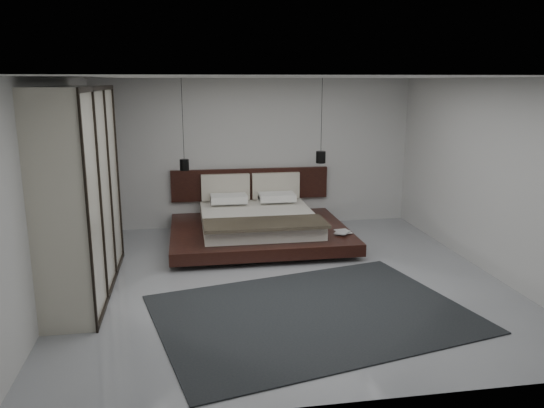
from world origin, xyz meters
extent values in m
plane|color=gray|center=(0.00, 0.00, 0.00)|extent=(6.00, 6.00, 0.00)
plane|color=white|center=(0.00, 0.00, 2.80)|extent=(6.00, 6.00, 0.00)
plane|color=#B7B7B4|center=(0.00, 3.00, 1.40)|extent=(6.00, 0.00, 6.00)
plane|color=#B7B7B4|center=(0.00, -3.00, 1.40)|extent=(6.00, 0.00, 6.00)
plane|color=#B7B7B4|center=(-3.00, 0.00, 1.40)|extent=(0.00, 6.00, 6.00)
plane|color=#B7B7B4|center=(3.00, 0.00, 1.40)|extent=(0.00, 6.00, 6.00)
cube|color=black|center=(-2.95, 2.45, 1.30)|extent=(0.05, 0.90, 2.60)
cube|color=black|center=(-0.12, 1.75, 0.04)|extent=(2.36, 1.93, 0.09)
cube|color=black|center=(-0.12, 1.75, 0.18)|extent=(3.01, 2.47, 0.19)
cube|color=silver|center=(-0.12, 1.89, 0.40)|extent=(1.93, 2.15, 0.24)
cube|color=black|center=(-0.12, 1.05, 0.54)|extent=(1.96, 0.75, 0.05)
cube|color=white|center=(-0.57, 2.72, 0.58)|extent=(0.67, 0.43, 0.13)
cube|color=white|center=(0.33, 2.72, 0.58)|extent=(0.67, 0.43, 0.13)
cube|color=white|center=(-0.57, 2.57, 0.64)|extent=(0.67, 0.43, 0.13)
cube|color=white|center=(0.33, 2.57, 0.64)|extent=(0.67, 0.43, 0.13)
cube|color=black|center=(-0.12, 2.96, 0.82)|extent=(3.01, 0.08, 0.60)
cube|color=beige|center=(-0.60, 2.87, 0.79)|extent=(0.91, 0.10, 0.50)
cube|color=beige|center=(0.36, 2.87, 0.79)|extent=(0.91, 0.10, 0.50)
imported|color=#99724C|center=(1.11, 1.21, 0.29)|extent=(0.25, 0.32, 0.03)
imported|color=#99724C|center=(1.09, 1.18, 0.32)|extent=(0.32, 0.33, 0.02)
cylinder|color=black|center=(-1.36, 2.39, 2.10)|extent=(0.01, 0.01, 1.39)
cylinder|color=black|center=(-1.36, 2.39, 1.31)|extent=(0.16, 0.16, 0.20)
cylinder|color=#FFE0B2|center=(-1.36, 2.39, 1.23)|extent=(0.12, 0.12, 0.01)
cylinder|color=black|center=(1.11, 2.39, 2.15)|extent=(0.01, 0.01, 1.30)
cylinder|color=black|center=(1.11, 2.39, 1.39)|extent=(0.18, 0.18, 0.22)
cylinder|color=#FFE0B2|center=(1.11, 2.39, 1.29)|extent=(0.13, 0.13, 0.01)
cube|color=beige|center=(-2.70, 0.09, 1.35)|extent=(0.62, 2.69, 2.69)
cube|color=black|center=(-2.38, 0.09, 2.66)|extent=(0.03, 2.69, 0.06)
cube|color=black|center=(-2.38, 0.09, 0.03)|extent=(0.03, 2.69, 0.06)
cube|color=black|center=(-2.38, -1.26, 1.35)|extent=(0.03, 0.05, 2.69)
cube|color=black|center=(-2.38, -0.36, 1.35)|extent=(0.03, 0.05, 2.69)
cube|color=black|center=(-2.38, 0.54, 1.35)|extent=(0.03, 0.05, 2.69)
cube|color=black|center=(-2.38, 1.43, 1.35)|extent=(0.03, 0.05, 2.69)
cube|color=black|center=(0.12, -1.19, 0.01)|extent=(4.14, 3.36, 0.02)
camera|label=1|loc=(-1.32, -6.97, 2.76)|focal=35.00mm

